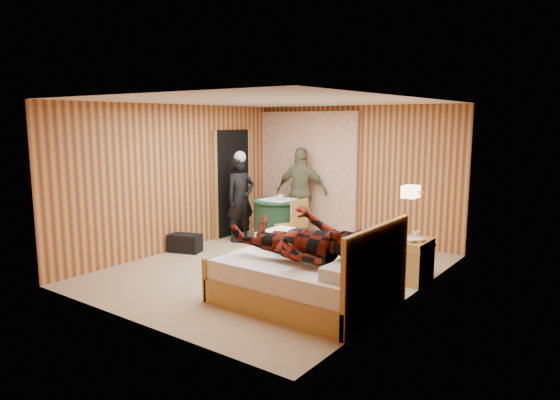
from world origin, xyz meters
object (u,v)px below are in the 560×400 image
Objects in this scene: bed at (308,276)px; nightstand at (412,260)px; chair_far at (298,209)px; wall_lamp at (411,192)px; woman_standing at (241,199)px; man_on_bed at (300,228)px; round_table at (278,221)px; chair_near at (295,221)px; man_at_table at (302,192)px; duffel_bag at (185,243)px.

bed is 3.22× the size of nightstand.
wall_lamp is at bearing -52.79° from chair_far.
woman_standing is 3.47m from man_on_bed.
round_table is at bearing 131.34° from man_on_bed.
bed is 2.15× the size of chair_far.
man_on_bed is at bearing -112.74° from woman_standing.
man_on_bed is at bearing -79.06° from chair_far.
round_table is at bearing -108.86° from chair_near.
woman_standing reaches higher than bed.
bed reaches higher than round_table.
round_table is (-2.81, 0.65, 0.10)m from nightstand.
chair_far reaches higher than round_table.
man_at_table is at bearing 149.60° from wall_lamp.
round_table is at bearing 166.99° from nightstand.
chair_near reaches higher than nightstand.
wall_lamp reaches higher than round_table.
round_table is at bearing 133.89° from bed.
round_table reaches higher than duffel_bag.
man_on_bed is (2.75, -2.11, 0.17)m from woman_standing.
man_at_table is at bearing 35.20° from chair_far.
wall_lamp reaches higher than duffel_bag.
man_on_bed reaches higher than duffel_bag.
woman_standing reaches higher than chair_near.
man_on_bed is at bearing -113.09° from nightstand.
chair_near is 1.92m from duffel_bag.
duffel_bag is at bearing -122.94° from round_table.
duffel_bag is (-2.97, 0.71, -0.16)m from bed.
nightstand is at bearing -81.76° from woman_standing.
woman_standing is at bearing -146.89° from chair_far.
man_at_table reaches higher than chair_near.
chair_near is at bearing -77.08° from woman_standing.
chair_far is 1.71× the size of duffel_bag.
man_on_bed reaches higher than bed.
man_on_bed reaches higher than round_table.
chair_near is 0.51× the size of man_on_bed.
man_at_table reaches higher than woman_standing.
man_at_table reaches higher than round_table.
round_table is 0.89m from man_at_table.
chair_near is 0.57× the size of woman_standing.
bed is at bearing -109.88° from woman_standing.
duffel_bag is 2.49m from man_at_table.
chair_far is 2.35m from duffel_bag.
bed is 3.06m from duffel_bag.
chair_far is 1.02× the size of chair_near.
man_at_table reaches higher than wall_lamp.
duffel_bag is (-3.73, -0.78, -0.16)m from nightstand.
chair_near is (-2.27, 0.61, -0.77)m from wall_lamp.
bed is at bearing -46.11° from round_table.
chair_near is at bearing 164.99° from wall_lamp.
duffel_bag is at bearing -136.03° from chair_far.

